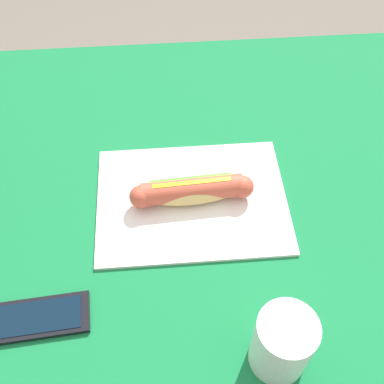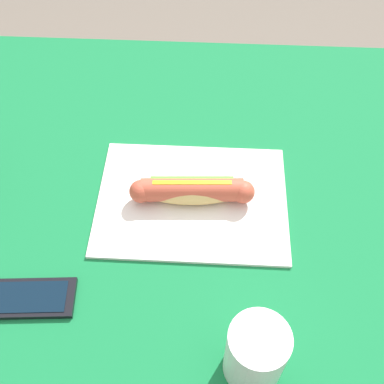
{
  "view_description": "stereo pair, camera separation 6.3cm",
  "coord_description": "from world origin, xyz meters",
  "views": [
    {
      "loc": [
        0.03,
        -0.49,
        1.4
      ],
      "look_at": [
        0.07,
        -0.0,
        0.77
      ],
      "focal_mm": 44.54,
      "sensor_mm": 36.0,
      "label": 1
    },
    {
      "loc": [
        0.09,
        -0.49,
        1.4
      ],
      "look_at": [
        0.07,
        -0.0,
        0.77
      ],
      "focal_mm": 44.54,
      "sensor_mm": 36.0,
      "label": 2
    }
  ],
  "objects": [
    {
      "name": "paper_wrapper",
      "position": [
        0.07,
        -0.0,
        0.74
      ],
      "size": [
        0.33,
        0.25,
        0.01
      ],
      "primitive_type": "cube",
      "rotation": [
        0.0,
        0.0,
        -0.0
      ],
      "color": "silver",
      "rests_on": "dining_table"
    },
    {
      "name": "ground_plane",
      "position": [
        0.0,
        0.0,
        0.0
      ],
      "size": [
        6.0,
        6.0,
        0.0
      ],
      "primitive_type": "plane",
      "color": "#6B6056",
      "rests_on": "ground"
    },
    {
      "name": "hot_dog",
      "position": [
        0.07,
        -0.0,
        0.77
      ],
      "size": [
        0.21,
        0.06,
        0.05
      ],
      "color": "#DBB26B",
      "rests_on": "paper_wrapper"
    },
    {
      "name": "cell_phone",
      "position": [
        -0.17,
        -0.2,
        0.74
      ],
      "size": [
        0.15,
        0.07,
        0.01
      ],
      "color": "black",
      "rests_on": "dining_table"
    },
    {
      "name": "dining_table",
      "position": [
        0.0,
        0.0,
        0.61
      ],
      "size": [
        1.12,
        0.91,
        0.74
      ],
      "color": "brown",
      "rests_on": "ground"
    },
    {
      "name": "drinking_cup",
      "position": [
        0.17,
        -0.28,
        0.79
      ],
      "size": [
        0.08,
        0.08,
        0.11
      ],
      "primitive_type": "cylinder",
      "color": "white",
      "rests_on": "dining_table"
    }
  ]
}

